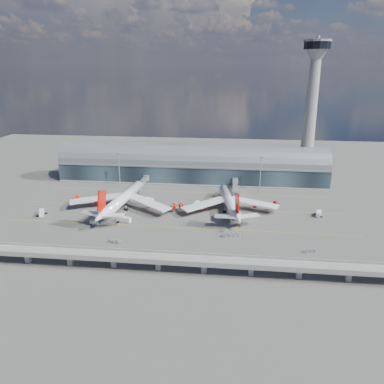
# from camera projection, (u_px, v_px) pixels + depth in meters

# --- Properties ---
(ground) EXTENTS (500.00, 500.00, 0.00)m
(ground) POSITION_uv_depth(u_px,v_px,m) (177.00, 220.00, 215.38)
(ground) COLOR #474744
(ground) RESTS_ON ground
(taxi_lines) EXTENTS (200.00, 80.12, 0.01)m
(taxi_lines) POSITION_uv_depth(u_px,v_px,m) (182.00, 206.00, 236.15)
(taxi_lines) COLOR gold
(taxi_lines) RESTS_ON ground
(terminal) EXTENTS (200.00, 30.00, 28.00)m
(terminal) POSITION_uv_depth(u_px,v_px,m) (192.00, 166.00, 284.96)
(terminal) COLOR #1C2730
(terminal) RESTS_ON ground
(control_tower) EXTENTS (19.00, 19.00, 103.00)m
(control_tower) POSITION_uv_depth(u_px,v_px,m) (311.00, 113.00, 267.68)
(control_tower) COLOR gray
(control_tower) RESTS_ON ground
(guideway) EXTENTS (220.00, 8.50, 7.20)m
(guideway) POSITION_uv_depth(u_px,v_px,m) (158.00, 259.00, 161.97)
(guideway) COLOR gray
(guideway) RESTS_ON ground
(floodlight_mast_left) EXTENTS (3.00, 0.70, 25.70)m
(floodlight_mast_left) POSITION_uv_depth(u_px,v_px,m) (119.00, 169.00, 267.83)
(floodlight_mast_left) COLOR gray
(floodlight_mast_left) RESTS_ON ground
(floodlight_mast_right) EXTENTS (3.00, 0.70, 25.70)m
(floodlight_mast_right) POSITION_uv_depth(u_px,v_px,m) (260.00, 174.00, 257.40)
(floodlight_mast_right) COLOR gray
(floodlight_mast_right) RESTS_ON ground
(airliner_left) EXTENTS (68.22, 71.73, 21.85)m
(airliner_left) POSITION_uv_depth(u_px,v_px,m) (122.00, 199.00, 229.91)
(airliner_left) COLOR white
(airliner_left) RESTS_ON ground
(airliner_right) EXTENTS (61.78, 64.64, 20.59)m
(airliner_right) POSITION_uv_depth(u_px,v_px,m) (229.00, 203.00, 227.03)
(airliner_right) COLOR white
(airliner_right) RESTS_ON ground
(jet_bridge_left) EXTENTS (4.40, 28.00, 7.25)m
(jet_bridge_left) POSITION_uv_depth(u_px,v_px,m) (143.00, 182.00, 267.00)
(jet_bridge_left) COLOR gray
(jet_bridge_left) RESTS_ON ground
(jet_bridge_right) EXTENTS (4.40, 32.00, 7.25)m
(jet_bridge_right) POSITION_uv_depth(u_px,v_px,m) (235.00, 186.00, 258.35)
(jet_bridge_right) COLOR gray
(jet_bridge_right) RESTS_ON ground
(service_truck_0) EXTENTS (5.31, 7.91, 3.13)m
(service_truck_0) POSITION_uv_depth(u_px,v_px,m) (42.00, 213.00, 221.49)
(service_truck_0) COLOR silver
(service_truck_0) RESTS_ON ground
(service_truck_1) EXTENTS (4.52, 2.56, 2.50)m
(service_truck_1) POSITION_uv_depth(u_px,v_px,m) (94.00, 222.00, 209.24)
(service_truck_1) COLOR silver
(service_truck_1) RESTS_ON ground
(service_truck_2) EXTENTS (8.94, 4.42, 3.12)m
(service_truck_2) POSITION_uv_depth(u_px,v_px,m) (124.00, 219.00, 212.17)
(service_truck_2) COLOR silver
(service_truck_2) RESTS_ON ground
(service_truck_3) EXTENTS (4.17, 6.58, 2.97)m
(service_truck_3) POSITION_uv_depth(u_px,v_px,m) (319.00, 214.00, 220.58)
(service_truck_3) COLOR silver
(service_truck_3) RESTS_ON ground
(service_truck_4) EXTENTS (3.35, 5.43, 2.93)m
(service_truck_4) POSITION_uv_depth(u_px,v_px,m) (197.00, 204.00, 236.20)
(service_truck_4) COLOR silver
(service_truck_4) RESTS_ON ground
(service_truck_5) EXTENTS (6.24, 4.29, 2.82)m
(service_truck_5) POSITION_uv_depth(u_px,v_px,m) (149.00, 200.00, 243.06)
(service_truck_5) COLOR silver
(service_truck_5) RESTS_ON ground
(cargo_train_0) EXTENTS (6.87, 3.17, 1.51)m
(cargo_train_0) POSITION_uv_depth(u_px,v_px,m) (115.00, 241.00, 188.15)
(cargo_train_0) COLOR gray
(cargo_train_0) RESTS_ON ground
(cargo_train_1) EXTENTS (9.99, 4.61, 1.67)m
(cargo_train_1) POSITION_uv_depth(u_px,v_px,m) (231.00, 235.00, 194.86)
(cargo_train_1) COLOR gray
(cargo_train_1) RESTS_ON ground
(cargo_train_2) EXTENTS (6.62, 3.64, 1.47)m
(cargo_train_2) POSITION_uv_depth(u_px,v_px,m) (310.00, 251.00, 178.54)
(cargo_train_2) COLOR gray
(cargo_train_2) RESTS_ON ground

